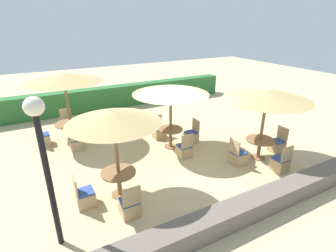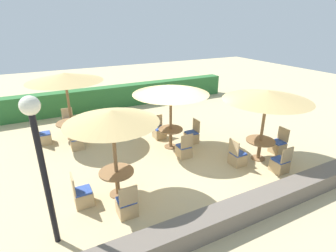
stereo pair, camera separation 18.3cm
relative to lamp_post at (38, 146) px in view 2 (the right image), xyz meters
The scene contains 23 objects.
ground_plane 5.37m from the lamp_post, 28.75° to the left, with size 40.00×40.00×0.00m, color #C6B284.
hedge_row 9.92m from the lamp_post, 64.27° to the left, with size 13.00×0.70×1.17m, color #2D6B33.
stone_border 4.91m from the lamp_post, 17.35° to the right, with size 10.00×0.56×0.51m, color #6B6056.
lamp_post is the anchor object (origin of this frame).
parasol_center 5.27m from the lamp_post, 34.13° to the left, with size 2.74×2.74×2.42m.
round_table_center 5.57m from the lamp_post, 34.13° to the left, with size 0.91×0.91×0.75m.
patio_chair_center_north 6.21m from the lamp_post, 42.13° to the left, with size 0.46×0.46×0.93m.
patio_chair_center_east 6.40m from the lamp_post, 28.95° to the left, with size 0.46×0.46×0.93m.
patio_chair_center_south 5.30m from the lamp_post, 24.83° to the left, with size 0.46×0.46×0.93m.
parasol_front_right 6.73m from the lamp_post, ahead, with size 2.83×2.83×2.46m.
round_table_front_right 6.97m from the lamp_post, ahead, with size 0.97×0.97×0.71m.
patio_chair_front_right_west 6.16m from the lamp_post, ahead, with size 0.46×0.46×0.93m.
patio_chair_front_right_south 6.98m from the lamp_post, ahead, with size 0.46×0.46×0.93m.
patio_chair_front_right_east 7.97m from the lamp_post, ahead, with size 0.46×0.46×0.93m.
parasol_front_left 1.98m from the lamp_post, 30.99° to the left, with size 2.40×2.40×2.48m.
round_table_front_left 2.67m from the lamp_post, 30.99° to the left, with size 0.95×0.95×0.74m.
patio_chair_front_left_south 2.66m from the lamp_post, ahead, with size 0.46×0.46×0.93m.
patio_chair_front_left_west 2.44m from the lamp_post, 53.47° to the left, with size 0.46×0.46×0.93m.
parasol_back_left 5.61m from the lamp_post, 78.03° to the left, with size 2.84×2.84×2.69m.
round_table_back_left 5.88m from the lamp_post, 78.03° to the left, with size 1.20×1.20×0.70m.
patio_chair_back_left_north 6.98m from the lamp_post, 80.02° to the left, with size 0.46×0.46×0.93m.
patio_chair_back_left_west 5.86m from the lamp_post, 89.08° to the left, with size 0.46×0.46×0.93m.
patio_chair_back_left_south 5.03m from the lamp_post, 75.39° to the left, with size 0.46×0.46×0.93m.
Camera 2 is at (-4.06, -7.37, 4.55)m, focal length 28.00 mm.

